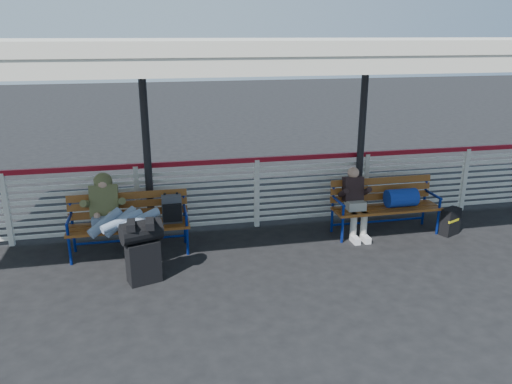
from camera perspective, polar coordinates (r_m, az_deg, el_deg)
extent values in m
plane|color=black|center=(7.11, 3.37, -9.41)|extent=(60.00, 60.00, 0.00)
cube|color=silver|center=(8.59, 0.09, -0.18)|extent=(12.00, 0.04, 1.04)
cube|color=maroon|center=(8.42, 0.09, 3.71)|extent=(12.00, 0.06, 0.08)
cube|color=silver|center=(7.20, 1.85, 16.45)|extent=(12.60, 3.60, 0.16)
cube|color=silver|center=(5.53, 6.35, 14.63)|extent=(12.60, 0.06, 0.30)
cylinder|color=black|center=(8.03, -12.38, 4.80)|extent=(0.12, 0.12, 3.00)
cylinder|color=black|center=(8.77, 11.93, 5.90)|extent=(0.12, 0.12, 3.00)
cube|color=black|center=(6.96, -12.74, -7.78)|extent=(0.48, 0.37, 0.59)
cylinder|color=black|center=(6.79, -12.99, -4.41)|extent=(0.60, 0.45, 0.30)
cube|color=#8F571B|center=(7.78, -14.29, -3.86)|extent=(1.80, 0.50, 0.04)
cube|color=#8F571B|center=(7.93, -14.39, -1.37)|extent=(1.80, 0.10, 0.40)
cylinder|color=navy|center=(7.77, -20.50, -6.29)|extent=(0.04, 0.04, 0.45)
cylinder|color=navy|center=(7.68, -7.84, -5.55)|extent=(0.04, 0.04, 0.45)
cylinder|color=navy|center=(8.12, -20.24, -3.51)|extent=(0.04, 0.04, 0.90)
cylinder|color=navy|center=(8.04, -8.18, -2.78)|extent=(0.04, 0.04, 0.90)
cube|color=#48494F|center=(7.72, -9.59, -1.92)|extent=(0.30, 0.19, 0.42)
cube|color=#8F571B|center=(8.59, 14.70, -1.84)|extent=(1.80, 0.50, 0.04)
cube|color=#8F571B|center=(8.72, 14.08, 0.38)|extent=(1.80, 0.10, 0.40)
cylinder|color=navy|center=(8.15, 9.83, -4.25)|extent=(0.04, 0.04, 0.45)
cylinder|color=navy|center=(8.91, 20.06, -3.19)|extent=(0.04, 0.04, 0.45)
cylinder|color=navy|center=(8.48, 8.75, -1.69)|extent=(0.04, 0.04, 0.90)
cylinder|color=navy|center=(9.21, 18.69, -0.88)|extent=(0.04, 0.04, 0.90)
cylinder|color=navy|center=(8.65, 16.27, -0.64)|extent=(0.52, 0.30, 0.30)
cube|color=#8296AF|center=(7.82, -16.89, -3.26)|extent=(0.36, 0.26, 0.18)
cube|color=brown|center=(7.93, -16.96, -1.00)|extent=(0.42, 0.38, 0.53)
sphere|color=brown|center=(7.94, -17.09, 1.14)|extent=(0.28, 0.28, 0.28)
sphere|color=tan|center=(7.90, -17.10, 0.99)|extent=(0.21, 0.21, 0.21)
cube|color=black|center=(6.69, -14.09, -3.71)|extent=(0.11, 0.27, 0.10)
cube|color=black|center=(6.68, -12.04, -3.59)|extent=(0.11, 0.27, 0.10)
cube|color=#ADAA9D|center=(8.36, 11.27, -1.55)|extent=(0.30, 0.24, 0.16)
cube|color=black|center=(8.40, 11.00, 0.37)|extent=(0.32, 0.23, 0.42)
sphere|color=tan|center=(8.35, 11.06, 2.18)|extent=(0.19, 0.19, 0.19)
cylinder|color=#ADAA9D|center=(8.27, 11.06, -3.89)|extent=(0.11, 0.11, 0.46)
cylinder|color=#ADAA9D|center=(8.34, 12.21, -3.78)|extent=(0.11, 0.11, 0.46)
cube|color=silver|center=(8.26, 11.26, -5.37)|extent=(0.10, 0.24, 0.10)
cube|color=silver|center=(8.33, 12.40, -5.24)|extent=(0.10, 0.24, 0.10)
cube|color=black|center=(8.97, 21.32, -3.16)|extent=(0.37, 0.30, 0.46)
cube|color=yellow|center=(8.88, 21.69, -3.11)|extent=(0.26, 0.13, 0.04)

